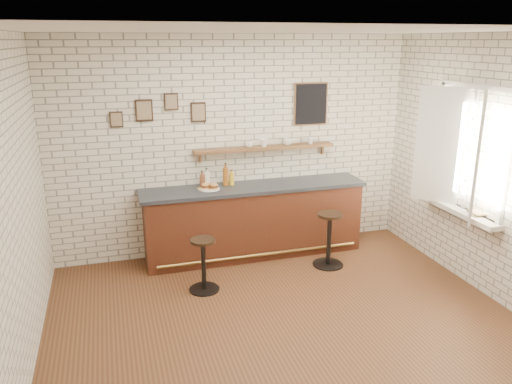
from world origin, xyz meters
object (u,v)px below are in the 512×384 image
Objects in this scene: bitters_bottle_brown at (202,181)px; shelf_cup_a at (249,144)px; bitters_bottle_white at (207,179)px; shelf_cup_d at (310,141)px; bar_stool_right at (329,238)px; book_lower at (470,213)px; bar_counter at (254,220)px; bitters_bottle_amber at (226,176)px; shelf_cup_b at (264,143)px; shelf_cup_c at (288,142)px; ciabatta_sandwich at (210,186)px; bar_stool_left at (204,263)px; sandwich_plate at (209,189)px; book_upper at (472,213)px; condiment_bottle_yellow at (232,179)px.

shelf_cup_a is at bearing 6.45° from bitters_bottle_brown.
bitters_bottle_white is 2.70× the size of shelf_cup_d.
bitters_bottle_white is 1.58m from shelf_cup_d.
bar_stool_right is 1.76m from book_lower.
bitters_bottle_white is at bearing 0.00° from bitters_bottle_brown.
bar_counter is 1.06m from shelf_cup_a.
bitters_bottle_amber is 3.11m from book_lower.
shelf_cup_b is 0.92× the size of shelf_cup_c.
ciabatta_sandwich is 0.29m from bitters_bottle_amber.
bitters_bottle_white is 1.17× the size of book_lower.
bar_counter is 1.24m from bar_stool_left.
shelf_cup_a is (0.87, 1.05, 1.19)m from bar_stool_left.
shelf_cup_c is at bearing 9.46° from sandwich_plate.
bitters_bottle_amber is 3.29× the size of shelf_cup_d.
book_lower is at bearing -81.45° from shelf_cup_d.
ciabatta_sandwich is 2.11× the size of shelf_cup_b.
ciabatta_sandwich reaches higher than bar_stool_right.
ciabatta_sandwich reaches higher than bar_counter.
bar_counter is 1.07m from bar_stool_right.
bar_stool_right is 7.76× the size of shelf_cup_d.
shelf_cup_b is at bearing 143.94° from book_upper.
bitters_bottle_brown reaches higher than bar_stool_right.
shelf_cup_a is (0.36, 0.08, 0.41)m from bitters_bottle_amber.
bar_counter is 14.54× the size of condiment_bottle_yellow.
bitters_bottle_amber is (0.25, 0.12, 0.08)m from ciabatta_sandwich.
sandwich_plate is 0.89× the size of bitters_bottle_amber.
bitters_bottle_brown is 0.73× the size of bitters_bottle_amber.
bitters_bottle_amber is at bearing 119.08° from shelf_cup_c.
sandwich_plate is 3.26m from book_lower.
shelf_cup_c reaches higher than bitters_bottle_amber.
book_upper reaches higher than bar_stool_left.
shelf_cup_b is (0.89, 0.08, 0.45)m from bitters_bottle_brown.
bar_stool_left is 5.44× the size of shelf_cup_c.
bitters_bottle_white is at bearing 154.64° from book_upper.
bitters_bottle_white is at bearing 180.00° from condiment_bottle_yellow.
bar_stool_left is 3.01× the size of book_lower.
shelf_cup_a reaches higher than bar_stool_left.
ciabatta_sandwich is at bearing 163.21° from book_lower.
shelf_cup_c is at bearing 145.36° from book_lower.
book_upper is at bearing -41.51° from shelf_cup_a.
sandwich_plate is at bearing 160.61° from shelf_cup_d.
shelf_cup_a is 0.91× the size of shelf_cup_c.
book_lower reaches higher than bar_stool_right.
bitters_bottle_amber is 1.62m from bar_stool_right.
shelf_cup_b is at bearing 150.85° from book_lower.
shelf_cup_b is (0.82, 0.08, 0.44)m from bitters_bottle_white.
bar_stool_right is at bearing -23.86° from ciabatta_sandwich.
bitters_bottle_brown reaches higher than sandwich_plate.
bar_counter is 27.83× the size of shelf_cup_a.
bitters_bottle_brown is at bearing 122.78° from shelf_cup_b.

